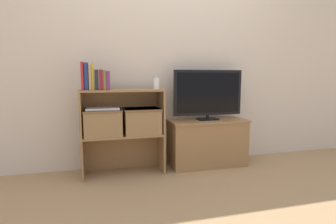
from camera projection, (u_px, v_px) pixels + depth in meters
ground_plane at (172, 174)px, 2.68m from camera, size 16.00×16.00×0.00m
wall_back at (162, 57)px, 2.90m from camera, size 10.00×0.05×2.40m
tv_stand at (207, 142)px, 2.93m from camera, size 0.86×0.39×0.51m
tv at (208, 94)px, 2.86m from camera, size 0.78×0.14×0.55m
bookshelf_lower_tier at (123, 146)px, 2.73m from camera, size 0.81×0.32×0.41m
bookshelf_upper_tier at (122, 105)px, 2.68m from camera, size 0.81×0.32×0.45m
book_crimson at (83, 76)px, 2.43m from camera, size 0.02×0.15×0.26m
book_navy at (86, 77)px, 2.44m from camera, size 0.04×0.13×0.25m
book_tan at (90, 78)px, 2.45m from camera, size 0.02×0.14×0.23m
book_mustard at (93, 77)px, 2.46m from camera, size 0.02×0.13×0.25m
book_charcoal at (97, 80)px, 2.47m from camera, size 0.03×0.15×0.19m
book_maroon at (101, 80)px, 2.48m from camera, size 0.04×0.15×0.19m
book_olive at (105, 80)px, 2.49m from camera, size 0.02×0.14×0.19m
book_plum at (108, 80)px, 2.50m from camera, size 0.03×0.15×0.18m
baby_monitor at (156, 83)px, 2.68m from camera, size 0.05×0.03×0.14m
storage_basket_left at (103, 121)px, 2.58m from camera, size 0.37×0.29×0.26m
storage_basket_right at (142, 120)px, 2.67m from camera, size 0.37×0.29×0.26m
laptop at (103, 108)px, 2.56m from camera, size 0.32×0.23×0.02m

